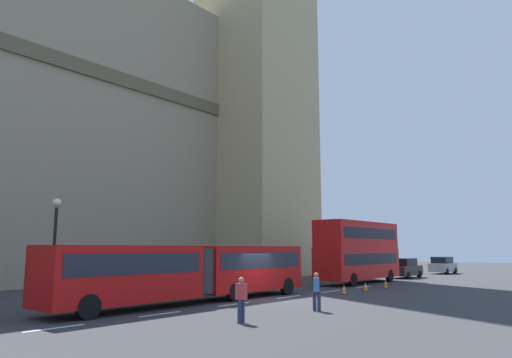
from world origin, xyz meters
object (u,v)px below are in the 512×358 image
traffic_cone_west (344,289)px  traffic_cone_middle (365,287)px  double_decker_bus (358,249)px  sedan_lead (405,268)px  pedestrian_near_cones (241,298)px  street_lamp (54,243)px  traffic_cone_east (386,284)px  sedan_trailing (443,265)px  articulated_bus (193,268)px  pedestrian_by_kerb (317,290)px

traffic_cone_west → traffic_cone_middle: bearing=0.5°
traffic_cone_middle → double_decker_bus: bearing=31.0°
sedan_lead → pedestrian_near_cones: (-29.99, -6.11, -0.00)m
sedan_lead → street_lamp: street_lamp is taller
traffic_cone_east → sedan_trailing: bearing=8.6°
sedan_lead → sedan_trailing: (10.10, -0.18, 0.00)m
double_decker_bus → traffic_cone_middle: 7.36m
street_lamp → pedestrian_near_cones: size_ratio=3.12×
articulated_bus → traffic_cone_middle: 12.57m
sedan_lead → pedestrian_by_kerb: 26.12m
traffic_cone_east → street_lamp: street_lamp is taller
street_lamp → traffic_cone_east: bearing=-21.9°
traffic_cone_middle → pedestrian_near_cones: pedestrian_near_cones is taller
articulated_bus → traffic_cone_west: bearing=-21.6°
traffic_cone_west → double_decker_bus: bearing=22.3°
traffic_cone_east → pedestrian_near_cones: 18.30m
articulated_bus → pedestrian_by_kerb: size_ratio=9.42×
sedan_trailing → traffic_cone_middle: 25.19m
sedan_lead → traffic_cone_middle: bearing=-166.8°
sedan_trailing → pedestrian_by_kerb: sedan_trailing is taller
sedan_trailing → traffic_cone_east: 22.24m
pedestrian_by_kerb → sedan_trailing: bearing=10.0°
traffic_cone_middle → street_lamp: street_lamp is taller
pedestrian_near_cones → traffic_cone_west: bearing=12.0°
traffic_cone_west → traffic_cone_east: (5.84, -0.00, 0.00)m
pedestrian_near_cones → articulated_bus: bearing=63.1°
double_decker_bus → sedan_trailing: bearing=-0.8°
articulated_bus → pedestrian_near_cones: 7.01m
traffic_cone_middle → traffic_cone_west: bearing=-179.5°
traffic_cone_east → double_decker_bus: bearing=50.6°
articulated_bus → street_lamp: street_lamp is taller
double_decker_bus → sedan_lead: double_decker_bus is taller
articulated_bus → pedestrian_by_kerb: articulated_bus is taller
sedan_trailing → traffic_cone_west: bearing=-173.2°
traffic_cone_east → sedan_lead: bearing=16.5°
pedestrian_near_cones → pedestrian_by_kerb: same height
sedan_lead → pedestrian_by_kerb: bearing=-165.7°
pedestrian_by_kerb → articulated_bus: bearing=103.1°
double_decker_bus → traffic_cone_west: 9.82m
double_decker_bus → sedan_lead: bearing=-0.6°
traffic_cone_middle → street_lamp: bearing=154.8°
traffic_cone_middle → articulated_bus: bearing=163.3°
articulated_bus → traffic_cone_west: (9.11, -3.60, -1.46)m
sedan_lead → double_decker_bus: bearing=179.4°
double_decker_bus → traffic_cone_middle: size_ratio=17.19×
double_decker_bus → street_lamp: (-23.13, 4.50, 0.35)m
traffic_cone_middle → traffic_cone_east: bearing=-0.6°
street_lamp → pedestrian_near_cones: (2.06, -10.72, -2.14)m
traffic_cone_middle → sedan_trailing: bearing=7.5°
double_decker_bus → sedan_trailing: 19.10m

